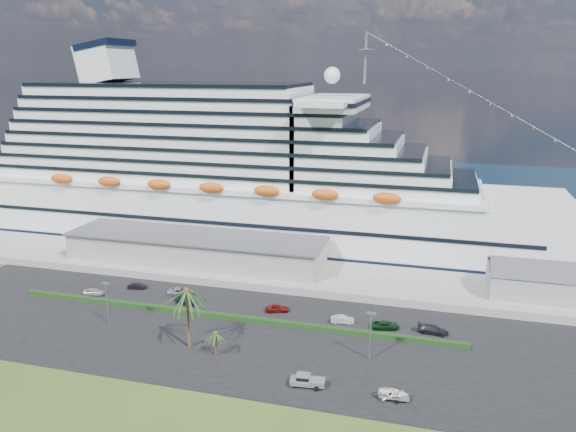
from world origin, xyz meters
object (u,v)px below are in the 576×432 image
(cruise_ship, at_px, (243,180))
(pickup_truck, at_px, (307,380))
(boat_trailer, at_px, (394,394))
(parked_car_3, at_px, (185,300))

(cruise_ship, distance_m, pickup_truck, 76.06)
(pickup_truck, relative_size, boat_trailer, 1.00)
(pickup_truck, bearing_deg, boat_trailer, -0.75)
(cruise_ship, height_order, boat_trailer, cruise_ship)
(boat_trailer, bearing_deg, pickup_truck, 179.25)
(cruise_ship, bearing_deg, parked_car_3, -86.07)
(parked_car_3, distance_m, pickup_truck, 38.03)
(cruise_ship, bearing_deg, boat_trailer, -55.11)
(cruise_ship, distance_m, parked_car_3, 46.71)
(parked_car_3, height_order, pickup_truck, pickup_truck)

